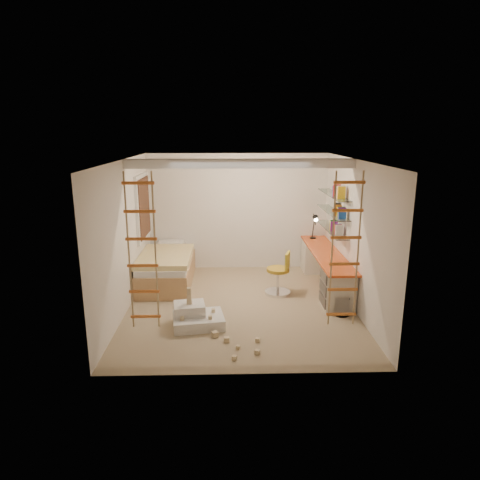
{
  "coord_description": "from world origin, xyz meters",
  "views": [
    {
      "loc": [
        -0.21,
        -7.2,
        3.07
      ],
      "look_at": [
        0.0,
        0.3,
        1.15
      ],
      "focal_mm": 32.0,
      "sensor_mm": 36.0,
      "label": 1
    }
  ],
  "objects_px": {
    "bed": "(167,268)",
    "swivel_chair": "(279,279)",
    "play_platform": "(196,317)",
    "desk": "(325,269)"
  },
  "relations": [
    {
      "from": "desk",
      "to": "bed",
      "type": "bearing_deg",
      "value": 173.51
    },
    {
      "from": "desk",
      "to": "swivel_chair",
      "type": "height_order",
      "value": "swivel_chair"
    },
    {
      "from": "desk",
      "to": "bed",
      "type": "distance_m",
      "value": 3.22
    },
    {
      "from": "swivel_chair",
      "to": "bed",
      "type": "bearing_deg",
      "value": 163.32
    },
    {
      "from": "bed",
      "to": "swivel_chair",
      "type": "bearing_deg",
      "value": -16.68
    },
    {
      "from": "play_platform",
      "to": "swivel_chair",
      "type": "bearing_deg",
      "value": 41.62
    },
    {
      "from": "play_platform",
      "to": "desk",
      "type": "bearing_deg",
      "value": 33.77
    },
    {
      "from": "desk",
      "to": "play_platform",
      "type": "relative_size",
      "value": 3.14
    },
    {
      "from": "bed",
      "to": "swivel_chair",
      "type": "relative_size",
      "value": 2.37
    },
    {
      "from": "swivel_chair",
      "to": "play_platform",
      "type": "relative_size",
      "value": 0.95
    }
  ]
}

